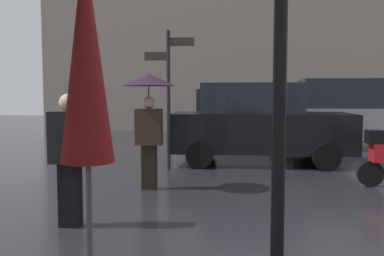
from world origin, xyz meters
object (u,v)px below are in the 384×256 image
(pedestrian_with_umbrella, at_px, (149,101))
(street_signpost, at_px, (169,86))
(folded_patio_umbrella_far, at_px, (86,71))
(parked_car_distant, at_px, (236,117))
(parked_car_right, at_px, (343,114))
(pedestrian_with_bag, at_px, (70,152))
(parked_car_left, at_px, (257,123))

(pedestrian_with_umbrella, distance_m, street_signpost, 1.97)
(folded_patio_umbrella_far, distance_m, parked_car_distant, 11.33)
(folded_patio_umbrella_far, xyz_separation_m, parked_car_right, (4.17, 10.53, -0.71))
(pedestrian_with_umbrella, relative_size, pedestrian_with_bag, 1.22)
(folded_patio_umbrella_far, bearing_deg, pedestrian_with_umbrella, 97.09)
(parked_car_distant, distance_m, street_signpost, 5.13)
(folded_patio_umbrella_far, relative_size, parked_car_left, 0.61)
(parked_car_distant, bearing_deg, pedestrian_with_umbrella, -85.64)
(folded_patio_umbrella_far, distance_m, street_signpost, 6.45)
(parked_car_distant, bearing_deg, parked_car_left, -65.53)
(folded_patio_umbrella_far, height_order, street_signpost, street_signpost)
(folded_patio_umbrella_far, relative_size, pedestrian_with_bag, 1.56)
(parked_car_right, distance_m, street_signpost, 6.29)
(parked_car_left, xyz_separation_m, street_signpost, (-1.97, -1.10, 0.87))
(pedestrian_with_umbrella, relative_size, parked_car_right, 0.49)
(pedestrian_with_umbrella, height_order, parked_car_left, pedestrian_with_umbrella)
(pedestrian_with_umbrella, height_order, pedestrian_with_bag, pedestrian_with_umbrella)
(parked_car_left, xyz_separation_m, parked_car_distant, (-0.50, 3.74, -0.04))
(pedestrian_with_umbrella, xyz_separation_m, parked_car_left, (2.00, 3.05, -0.57))
(pedestrian_with_umbrella, bearing_deg, pedestrian_with_bag, 11.68)
(parked_car_left, distance_m, parked_car_distant, 3.77)
(folded_patio_umbrella_far, bearing_deg, pedestrian_with_bag, 114.79)
(folded_patio_umbrella_far, relative_size, pedestrian_with_umbrella, 1.29)
(folded_patio_umbrella_far, relative_size, street_signpost, 0.85)
(parked_car_distant, relative_size, street_signpost, 1.34)
(folded_patio_umbrella_far, bearing_deg, parked_car_distant, 85.22)
(folded_patio_umbrella_far, height_order, parked_car_distant, folded_patio_umbrella_far)
(pedestrian_with_bag, distance_m, parked_car_left, 5.76)
(pedestrian_with_bag, xyz_separation_m, street_signpost, (0.56, 4.08, 0.90))
(pedestrian_with_bag, bearing_deg, street_signpost, -116.41)
(pedestrian_with_bag, height_order, parked_car_distant, parked_car_distant)
(folded_patio_umbrella_far, distance_m, parked_car_left, 7.70)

